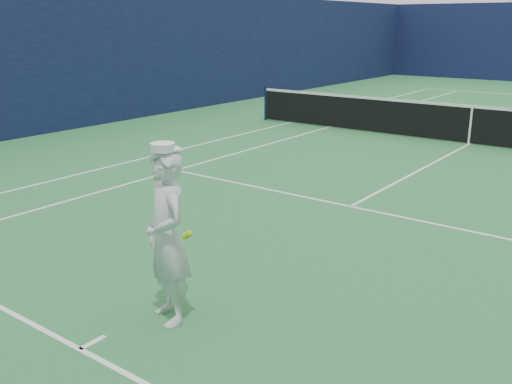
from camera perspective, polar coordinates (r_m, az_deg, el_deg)
ground at (r=15.58m, az=20.47°, el=4.47°), size 80.00×80.00×0.00m
court_markings at (r=15.58m, az=20.47°, el=4.48°), size 11.03×23.83×0.01m
windscreen_fence at (r=15.32m, az=21.24°, el=11.79°), size 20.12×36.12×4.00m
tennis_net at (r=15.48m, az=20.68°, el=6.47°), size 12.88×0.09×1.07m
tennis_player at (r=5.82m, az=-8.89°, el=-4.48°), size 0.79×0.74×1.88m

